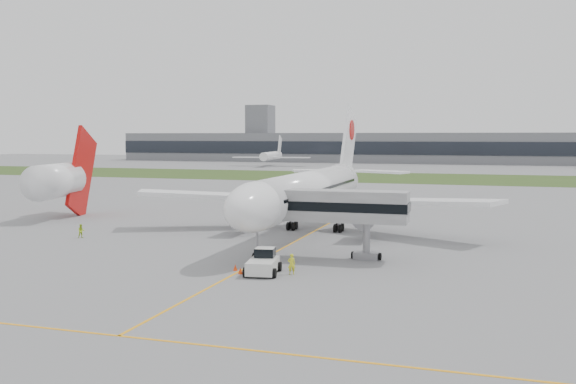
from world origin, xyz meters
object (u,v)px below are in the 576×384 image
(airliner, at_px, (311,190))
(jet_bridge, at_px, (326,206))
(pushback_tug, at_px, (263,262))
(neighbor_aircraft, at_px, (59,180))
(ground_crew_near, at_px, (292,264))

(airliner, xyz_separation_m, jet_bridge, (6.05, -16.04, -0.30))
(airliner, height_order, pushback_tug, airliner)
(airliner, relative_size, neighbor_aircraft, 2.89)
(airliner, bearing_deg, ground_crew_near, -78.41)
(pushback_tug, distance_m, jet_bridge, 10.40)
(jet_bridge, bearing_deg, pushback_tug, -113.66)
(jet_bridge, xyz_separation_m, neighbor_aircraft, (-46.17, 18.29, 0.60))
(airliner, relative_size, pushback_tug, 11.54)
(jet_bridge, relative_size, neighbor_aircraft, 0.84)
(neighbor_aircraft, bearing_deg, ground_crew_near, -43.13)
(jet_bridge, bearing_deg, airliner, 109.63)
(pushback_tug, relative_size, ground_crew_near, 2.44)
(airliner, relative_size, ground_crew_near, 28.19)
(airliner, distance_m, neighbor_aircraft, 40.19)
(jet_bridge, bearing_deg, ground_crew_near, -98.07)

